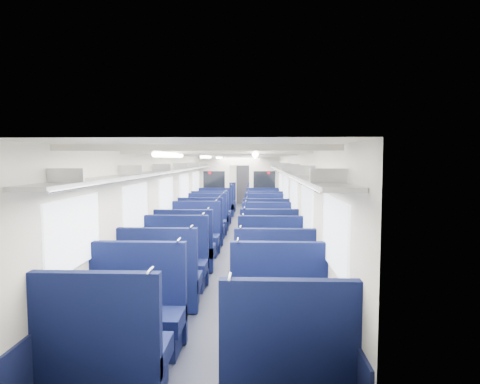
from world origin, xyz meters
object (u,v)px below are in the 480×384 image
Objects in this scene: seat_9 at (269,250)px; seat_22 at (222,203)px; seat_16 at (211,218)px; seat_5 at (274,285)px; seat_8 at (185,251)px; seat_19 at (263,213)px; bulkhead at (239,187)px; seat_18 at (214,213)px; seat_23 at (262,203)px; seat_12 at (201,230)px; seat_15 at (265,223)px; seat_20 at (219,206)px; end_door at (244,184)px; seat_11 at (267,240)px; seat_21 at (262,206)px; seat_3 at (279,317)px; seat_17 at (264,218)px; seat_13 at (266,231)px; seat_6 at (174,265)px; seat_14 at (207,223)px; seat_10 at (195,238)px; seat_2 at (135,317)px; seat_7 at (271,267)px; seat_1 at (287,371)px; seat_4 at (161,283)px.

seat_9 is 1.00× the size of seat_22.
seat_16 is at bearing -90.00° from seat_22.
seat_5 is 1.00× the size of seat_8.
seat_22 is (-1.66, 3.23, 0.00)m from seat_19.
seat_18 is (-0.83, -0.57, -0.84)m from bulkhead.
seat_8 is at bearing -100.26° from seat_23.
seat_15 is (1.66, 1.16, 0.00)m from seat_12.
end_door is at bearing 80.30° from seat_20.
seat_11 and seat_21 have the same top height.
seat_3 is 6.11m from seat_12.
seat_22 is at bearing 98.38° from seat_5.
seat_17 is (0.00, 4.55, 0.00)m from seat_9.
seat_13 and seat_22 have the same top height.
bulkhead is 2.20× the size of seat_3.
seat_13 is 2.41m from seat_17.
end_door is 13.87m from seat_6.
seat_8 is at bearing -125.73° from seat_13.
seat_16 is at bearing 115.12° from seat_11.
seat_14 is 1.98m from seat_17.
seat_18 is at bearing -145.57° from bulkhead.
seat_18 and seat_22 have the same top height.
seat_6 is 1.00× the size of seat_10.
seat_2 is 8.12m from seat_16.
seat_10 is 1.67m from seat_11.
seat_14 is 1.00× the size of seat_23.
seat_21 is at bearing 51.38° from seat_18.
seat_5 is at bearing -73.94° from seat_14.
bulkhead is 2.20× the size of seat_7.
seat_17 is 4.72m from seat_22.
seat_8 is (-0.83, -12.73, -0.61)m from end_door.
seat_1 is 12.57m from seat_20.
seat_19 is at bearing 90.00° from seat_1.
seat_10 and seat_13 have the same top height.
seat_7 is (0.83, -13.87, -0.61)m from end_door.
seat_14 is 1.06m from seat_16.
seat_5 is 1.00× the size of seat_12.
seat_1 is 1.00× the size of seat_4.
seat_21 is (0.00, 5.59, 0.00)m from seat_13.
seat_15 is 2.24m from seat_19.
seat_20 is 1.26m from seat_22.
seat_8 is 3.63m from seat_14.
seat_14 is 1.00× the size of seat_21.
seat_17 is at bearing 90.00° from seat_7.
seat_6 is 5.05m from seat_15.
bulkhead reaches higher than seat_6.
seat_15 and seat_23 have the same top height.
seat_3 and seat_9 have the same top height.
seat_10 is 7.81m from seat_22.
seat_23 is at bearing 78.05° from seat_10.
seat_3 is 1.00× the size of seat_21.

